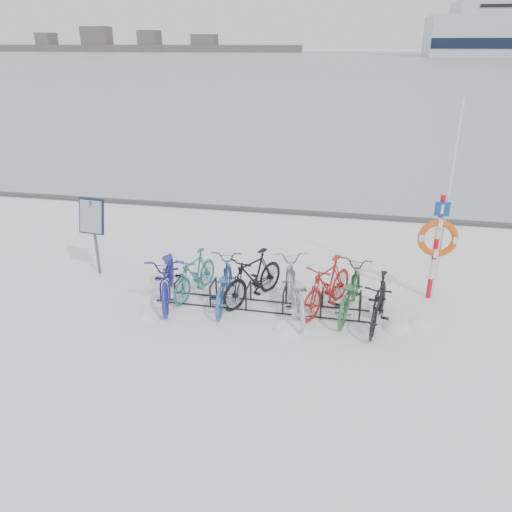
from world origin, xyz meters
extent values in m
plane|color=white|center=(0.00, 0.00, 0.00)|extent=(900.00, 900.00, 0.00)
cube|color=#A7B3BD|center=(0.00, 155.00, 0.01)|extent=(400.00, 298.00, 0.02)
cube|color=#3F3F42|center=(0.00, 5.90, 0.05)|extent=(400.00, 0.25, 0.10)
cylinder|color=black|center=(-1.80, -0.22, 0.22)|extent=(0.04, 0.04, 0.44)
cylinder|color=black|center=(-1.80, 0.22, 0.22)|extent=(0.04, 0.04, 0.44)
cylinder|color=black|center=(-1.80, 0.00, 0.44)|extent=(0.04, 0.44, 0.04)
cylinder|color=black|center=(-1.08, -0.22, 0.22)|extent=(0.04, 0.04, 0.44)
cylinder|color=black|center=(-1.08, 0.22, 0.22)|extent=(0.04, 0.04, 0.44)
cylinder|color=black|center=(-1.08, 0.00, 0.44)|extent=(0.04, 0.44, 0.04)
cylinder|color=black|center=(-0.36, -0.22, 0.22)|extent=(0.04, 0.04, 0.44)
cylinder|color=black|center=(-0.36, 0.22, 0.22)|extent=(0.04, 0.04, 0.44)
cylinder|color=black|center=(-0.36, 0.00, 0.44)|extent=(0.04, 0.44, 0.04)
cylinder|color=black|center=(0.36, -0.22, 0.22)|extent=(0.04, 0.04, 0.44)
cylinder|color=black|center=(0.36, 0.22, 0.22)|extent=(0.04, 0.04, 0.44)
cylinder|color=black|center=(0.36, 0.00, 0.44)|extent=(0.04, 0.44, 0.04)
cylinder|color=black|center=(1.08, -0.22, 0.22)|extent=(0.04, 0.04, 0.44)
cylinder|color=black|center=(1.08, 0.22, 0.22)|extent=(0.04, 0.04, 0.44)
cylinder|color=black|center=(1.08, 0.00, 0.44)|extent=(0.04, 0.44, 0.04)
cylinder|color=black|center=(1.80, -0.22, 0.22)|extent=(0.04, 0.04, 0.44)
cylinder|color=black|center=(1.80, 0.22, 0.22)|extent=(0.04, 0.04, 0.44)
cylinder|color=black|center=(1.80, 0.00, 0.44)|extent=(0.04, 0.44, 0.04)
cylinder|color=black|center=(0.00, -0.22, 0.02)|extent=(4.00, 0.03, 0.03)
cylinder|color=black|center=(0.00, 0.22, 0.02)|extent=(4.00, 0.03, 0.03)
cylinder|color=#595B5E|center=(-3.98, 0.81, 0.85)|extent=(0.07, 0.07, 1.70)
cube|color=black|center=(-3.98, 0.78, 1.37)|extent=(0.60, 0.27, 0.77)
cube|color=#8C99AD|center=(-3.98, 0.74, 1.37)|extent=(0.54, 0.21, 0.69)
cylinder|color=red|center=(3.18, 1.07, 0.22)|extent=(0.10, 0.10, 0.43)
cylinder|color=silver|center=(3.18, 1.07, 0.65)|extent=(0.10, 0.10, 0.43)
cylinder|color=red|center=(3.18, 1.07, 1.08)|extent=(0.10, 0.10, 0.43)
cylinder|color=silver|center=(3.18, 1.07, 1.52)|extent=(0.10, 0.10, 0.43)
cylinder|color=red|center=(3.18, 1.07, 1.95)|extent=(0.10, 0.10, 0.43)
torus|color=#D65314|center=(3.18, 0.98, 1.33)|extent=(0.76, 0.13, 0.76)
cube|color=#0D3F93|center=(3.18, 0.99, 1.92)|extent=(0.28, 0.03, 0.28)
cylinder|color=silver|center=(3.28, 1.12, 1.97)|extent=(0.04, 0.04, 3.94)
cube|color=#4B4B4B|center=(-120.00, 260.00, 1.75)|extent=(180.00, 12.00, 3.50)
cube|color=#4B4B4B|center=(-150.00, 260.00, 5.50)|extent=(24.00, 10.00, 8.00)
cube|color=#4B4B4B|center=(-90.00, 260.00, 5.00)|extent=(20.00, 10.00, 6.00)
imported|color=navy|center=(-2.01, 0.00, 0.55)|extent=(1.30, 2.23, 1.11)
imported|color=#246A71|center=(-1.54, 0.28, 0.48)|extent=(0.81, 1.64, 0.95)
imported|color=#2D599C|center=(-0.87, 0.01, 0.47)|extent=(0.82, 1.85, 0.94)
imported|color=black|center=(-0.32, 0.28, 0.53)|extent=(1.29, 1.78, 1.06)
imported|color=#ACADB5|center=(0.55, -0.06, 0.53)|extent=(1.25, 2.14, 1.06)
imported|color=#AA211C|center=(1.16, 0.18, 0.54)|extent=(1.24, 1.82, 1.07)
imported|color=#2C663D|center=(1.58, 0.15, 0.48)|extent=(0.94, 1.92, 0.96)
imported|color=black|center=(2.12, -0.22, 0.50)|extent=(0.76, 1.70, 0.99)
ellipsoid|color=white|center=(-2.11, -0.78, 0.00)|extent=(0.48, 0.48, 0.17)
ellipsoid|color=white|center=(2.93, -0.03, 0.00)|extent=(0.41, 0.41, 0.15)
ellipsoid|color=white|center=(-2.35, -0.14, 0.00)|extent=(0.46, 0.46, 0.16)
ellipsoid|color=white|center=(0.75, 0.71, 0.00)|extent=(0.37, 0.37, 0.13)
ellipsoid|color=white|center=(1.09, 0.85, 0.00)|extent=(0.49, 0.49, 0.17)
ellipsoid|color=white|center=(0.57, -0.67, 0.00)|extent=(0.67, 0.67, 0.23)
ellipsoid|color=white|center=(2.47, -0.28, 0.00)|extent=(0.50, 0.50, 0.18)
ellipsoid|color=white|center=(-0.70, 0.38, 0.00)|extent=(0.45, 0.45, 0.16)
camera|label=1|loc=(1.52, -8.51, 4.82)|focal=35.00mm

